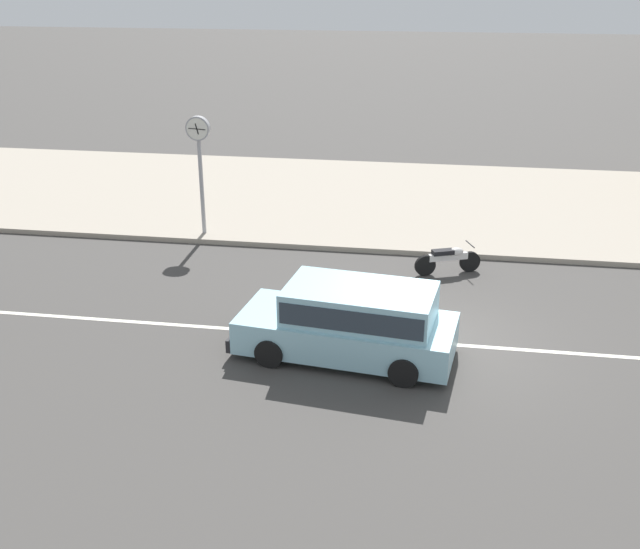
% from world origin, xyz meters
% --- Properties ---
extents(ground_plane, '(160.00, 160.00, 0.00)m').
position_xyz_m(ground_plane, '(0.00, 0.00, 0.00)').
color(ground_plane, '#423F3D').
extents(lane_centre_stripe, '(50.40, 0.14, 0.01)m').
position_xyz_m(lane_centre_stripe, '(0.00, 0.00, 0.00)').
color(lane_centre_stripe, silver).
rests_on(lane_centre_stripe, ground).
extents(kerb_strip, '(68.00, 10.00, 0.15)m').
position_xyz_m(kerb_strip, '(0.00, 10.21, 0.07)').
color(kerb_strip, '#9E9384').
rests_on(kerb_strip, ground).
extents(minivan_pale_blue_0, '(4.76, 2.41, 1.56)m').
position_xyz_m(minivan_pale_blue_0, '(-1.79, -0.81, 0.85)').
color(minivan_pale_blue_0, '#93C6D6').
rests_on(minivan_pale_blue_0, ground).
extents(motorcycle_1, '(1.73, 0.86, 0.80)m').
position_xyz_m(motorcycle_1, '(0.22, 4.06, 0.42)').
color(motorcycle_1, black).
rests_on(motorcycle_1, ground).
extents(street_clock, '(0.69, 0.22, 3.48)m').
position_xyz_m(street_clock, '(-7.00, 5.79, 2.78)').
color(street_clock, '#9E9EA3').
rests_on(street_clock, kerb_strip).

